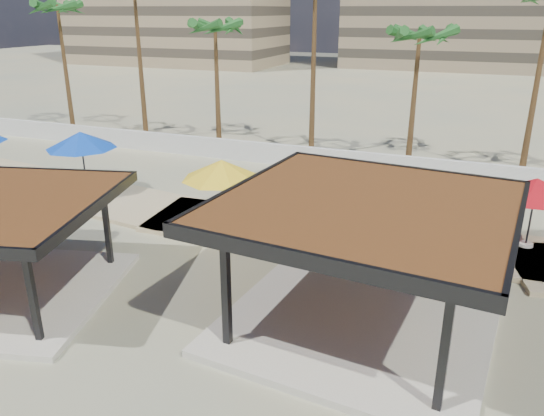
{
  "coord_description": "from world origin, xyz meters",
  "views": [
    {
      "loc": [
        6.57,
        -11.9,
        8.43
      ],
      "look_at": [
        -0.35,
        5.59,
        1.4
      ],
      "focal_mm": 35.0,
      "sensor_mm": 36.0,
      "label": 1
    }
  ],
  "objects": [
    {
      "name": "lounger_b",
      "position": [
        4.71,
        8.11,
        0.39
      ],
      "size": [
        1.02,
        2.35,
        0.86
      ],
      "rotation": [
        0.0,
        0.0,
        1.7
      ],
      "color": "white",
      "rests_on": "promenade"
    },
    {
      "name": "palm_c",
      "position": [
        -9.0,
        18.1,
        7.23
      ],
      "size": [
        3.0,
        3.0,
        8.34
      ],
      "color": "brown",
      "rests_on": "ground"
    },
    {
      "name": "boundary_wall",
      "position": [
        0.0,
        16.0,
        0.6
      ],
      "size": [
        56.0,
        0.3,
        1.2
      ],
      "primitive_type": "cube",
      "color": "silver",
      "rests_on": "ground"
    },
    {
      "name": "umbrella_b",
      "position": [
        -2.55,
        5.8,
        2.61
      ],
      "size": [
        3.43,
        3.43,
        2.83
      ],
      "rotation": [
        0.0,
        0.0,
        -0.08
      ],
      "color": "beige",
      "rests_on": "promenade"
    },
    {
      "name": "pavilion_central",
      "position": [
        4.07,
        1.12,
        2.26
      ],
      "size": [
        8.17,
        8.17,
        3.79
      ],
      "rotation": [
        0.0,
        0.0,
        -0.1
      ],
      "color": "beige",
      "rests_on": "ground"
    },
    {
      "name": "lounger_a",
      "position": [
        -2.82,
        5.91,
        0.39
      ],
      "size": [
        1.42,
        2.42,
        0.87
      ],
      "rotation": [
        0.0,
        0.0,
        1.89
      ],
      "color": "white",
      "rests_on": "promenade"
    },
    {
      "name": "pavilion_west",
      "position": [
        -6.48,
        -1.31,
        1.95
      ],
      "size": [
        7.82,
        7.82,
        3.26
      ],
      "rotation": [
        0.0,
        0.0,
        0.25
      ],
      "color": "beige",
      "rests_on": "ground"
    },
    {
      "name": "palm_a",
      "position": [
        -21.0,
        18.3,
        8.29
      ],
      "size": [
        3.0,
        3.0,
        9.46
      ],
      "color": "brown",
      "rests_on": "ground"
    },
    {
      "name": "palm_e",
      "position": [
        3.0,
        18.4,
        6.96
      ],
      "size": [
        3.0,
        3.0,
        8.06
      ],
      "color": "brown",
      "rests_on": "ground"
    },
    {
      "name": "promenade",
      "position": [
        2.0,
        7.67,
        0.06
      ],
      "size": [
        44.45,
        7.97,
        0.24
      ],
      "color": "#C6B284",
      "rests_on": "ground"
    },
    {
      "name": "umbrella_a",
      "position": [
        -10.77,
        7.48,
        2.7
      ],
      "size": [
        4.03,
        4.03,
        2.94
      ],
      "rotation": [
        0.0,
        0.0,
        -0.26
      ],
      "color": "beige",
      "rests_on": "promenade"
    },
    {
      "name": "ground",
      "position": [
        0.0,
        0.0,
        0.0
      ],
      "size": [
        200.0,
        200.0,
        0.0
      ],
      "primitive_type": "plane",
      "color": "tan",
      "rests_on": "ground"
    },
    {
      "name": "umbrella_c",
      "position": [
        8.74,
        8.36,
        2.45
      ],
      "size": [
        3.77,
        3.77,
        2.65
      ],
      "rotation": [
        0.0,
        0.0,
        -0.33
      ],
      "color": "beige",
      "rests_on": "promenade"
    }
  ]
}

